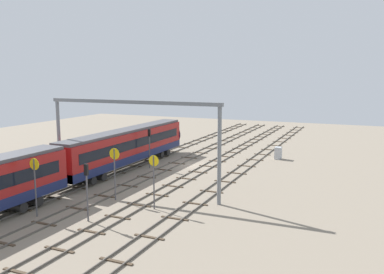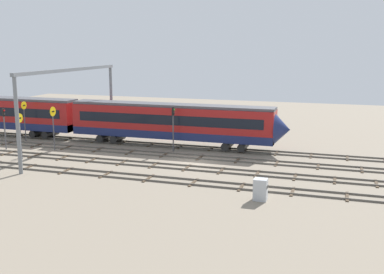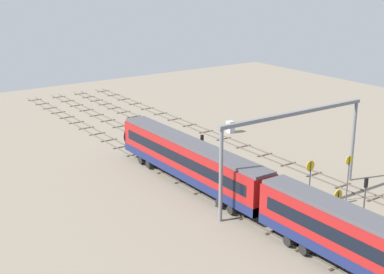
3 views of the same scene
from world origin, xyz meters
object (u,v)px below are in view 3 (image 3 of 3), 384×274
Objects in this scene: overhead_gantry at (294,134)px; speed_sign_near_foreground at (348,171)px; train at (264,198)px; speed_sign_mid_trackside at (337,208)px; relay_cabinet at (230,127)px; signal_light_trackside_approach at (365,195)px; signal_light_trackside_departure at (202,150)px; speed_sign_far_trackside at (310,176)px.

speed_sign_near_foreground is at bearing -128.63° from overhead_gantry.
overhead_gantry is 6.68m from speed_sign_near_foreground.
speed_sign_mid_trackside is (-6.13, -2.65, 0.57)m from train.
speed_sign_near_foreground is 2.84× the size of relay_cabinet.
train is at bearing 53.53° from signal_light_trackside_approach.
train reaches higher than speed_sign_mid_trackside.
train is 13.25m from signal_light_trackside_departure.
speed_sign_mid_trackside is 4.64m from signal_light_trackside_approach.
speed_sign_far_trackside reaches higher than signal_light_trackside_approach.
signal_light_trackside_departure is 18.28m from relay_cabinet.
signal_light_trackside_approach is at bearing -173.44° from overhead_gantry.
speed_sign_far_trackside is at bearing 157.95° from relay_cabinet.
signal_light_trackside_approach is at bearing -167.95° from speed_sign_far_trackside.
relay_cabinet is at bearing -16.26° from signal_light_trackside_approach.
speed_sign_near_foreground reaches higher than signal_light_trackside_approach.
signal_light_trackside_approach reaches higher than relay_cabinet.
overhead_gantry is at bearing -65.69° from train.
overhead_gantry is 4.42m from speed_sign_far_trackside.
speed_sign_mid_trackside is 7.19m from speed_sign_far_trackside.
signal_light_trackside_departure is (13.63, 8.17, 0.07)m from speed_sign_near_foreground.
speed_sign_mid_trackside is at bearing 157.96° from overhead_gantry.
train is 9.00m from signal_light_trackside_approach.
signal_light_trackside_approach is (-8.18, -0.94, -3.81)m from overhead_gantry.
train is 10.22× the size of signal_light_trackside_departure.
train is 6.71m from speed_sign_mid_trackside.
train is at bearing 23.39° from speed_sign_mid_trackside.
speed_sign_mid_trackside is 33.95m from relay_cabinet.
signal_light_trackside_departure is (12.80, 3.59, -0.10)m from speed_sign_far_trackside.
speed_sign_far_trackside is 26.82m from relay_cabinet.
signal_light_trackside_departure is (18.35, 4.78, 0.16)m from signal_light_trackside_approach.
overhead_gantry is 24.93m from relay_cabinet.
speed_sign_mid_trackside is 2.91× the size of relay_cabinet.
signal_light_trackside_approach is at bearing -165.40° from signal_light_trackside_departure.
relay_cabinet is (31.10, -13.41, -2.39)m from speed_sign_mid_trackside.
speed_sign_near_foreground is 4.66m from speed_sign_far_trackside.
speed_sign_far_trackside is at bearing -28.11° from speed_sign_mid_trackside.
relay_cabinet is at bearing -23.85° from overhead_gantry.
train reaches higher than speed_sign_near_foreground.
speed_sign_far_trackside is 1.00× the size of signal_light_trackside_departure.
train is 30.04× the size of relay_cabinet.
speed_sign_far_trackside reaches higher than speed_sign_mid_trackside.
signal_light_trackside_departure is (13.01, -2.45, 0.55)m from train.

